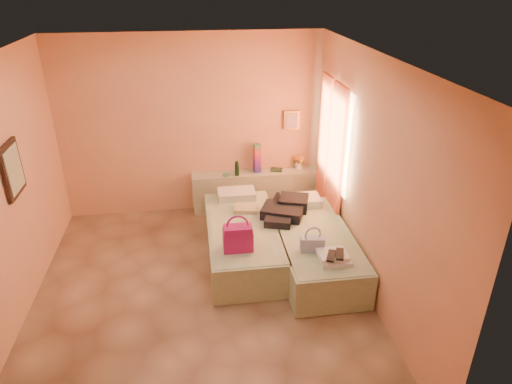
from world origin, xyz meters
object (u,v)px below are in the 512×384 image
green_book (276,170)px  flower_vase (299,161)px  magenta_handbag (238,238)px  bed_right (314,249)px  headboard_ledge (256,191)px  blue_handbag (312,244)px  bed_left (243,240)px  water_bottle (237,169)px  towel_stack (335,257)px

green_book → flower_vase: 0.39m
magenta_handbag → flower_vase: bearing=59.6°
bed_right → magenta_handbag: bearing=-166.3°
headboard_ledge → flower_vase: size_ratio=7.74×
flower_vase → green_book: bearing=-173.6°
magenta_handbag → green_book: bearing=67.5°
headboard_ledge → flower_vase: (0.71, 0.06, 0.46)m
flower_vase → blue_handbag: bearing=-98.4°
bed_left → blue_handbag: (0.76, -0.74, 0.34)m
water_bottle → flower_vase: size_ratio=0.87×
headboard_ledge → bed_right: (0.52, -1.70, -0.08)m
headboard_ledge → flower_vase: flower_vase is taller
headboard_ledge → magenta_handbag: 2.04m
headboard_ledge → green_book: (0.33, 0.02, 0.34)m
headboard_ledge → blue_handbag: (0.38, -2.11, 0.27)m
magenta_handbag → blue_handbag: magenta_handbag is taller
bed_left → flower_vase: flower_vase is taller
water_bottle → flower_vase: 1.03m
bed_left → flower_vase: size_ratio=7.55×
bed_left → towel_stack: towel_stack is taller
bed_left → flower_vase: 1.87m
bed_right → flower_vase: flower_vase is taller
bed_left → towel_stack: (0.96, -0.99, 0.30)m
bed_left → magenta_handbag: (-0.12, -0.59, 0.42)m
towel_stack → flower_vase: bearing=87.2°
water_bottle → flower_vase: flower_vase is taller
water_bottle → headboard_ledge: bearing=14.2°
bed_right → magenta_handbag: size_ratio=5.57×
bed_right → magenta_handbag: magenta_handbag is taller
water_bottle → blue_handbag: water_bottle is taller
bed_left → green_book: 1.61m
headboard_ledge → green_book: size_ratio=11.27×
water_bottle → magenta_handbag: (-0.18, -1.87, -0.10)m
blue_handbag → green_book: bearing=99.9°
flower_vase → water_bottle: bearing=-172.0°
headboard_ledge → bed_left: headboard_ledge is taller
bed_right → water_bottle: bearing=117.5°
towel_stack → water_bottle: bearing=111.7°
water_bottle → magenta_handbag: water_bottle is taller
green_book → magenta_handbag: 2.14m
green_book → blue_handbag: (0.05, -2.13, -0.07)m
green_book → magenta_handbag: bearing=-96.5°
magenta_handbag → bed_left: bearing=78.5°
flower_vase → bed_left: bearing=-127.2°
green_book → towel_stack: green_book is taller
bed_right → blue_handbag: bearing=-109.1°
headboard_ledge → bed_right: 1.78m
bed_right → magenta_handbag: 1.13m
flower_vase → blue_handbag: size_ratio=0.92×
water_bottle → blue_handbag: size_ratio=0.80×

